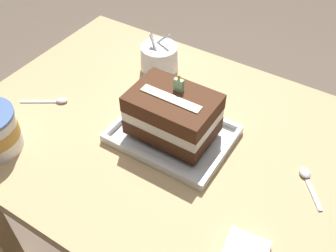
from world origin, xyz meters
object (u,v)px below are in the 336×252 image
Objects in this scene: foil_tray at (173,135)px; bowl_stack at (159,58)px; birthday_cake at (173,114)px; serving_spoon_by_bowls at (55,101)px; napkin_pile at (246,252)px; serving_spoon_near_tray at (307,177)px.

bowl_stack reaches higher than foil_tray.
serving_spoon_by_bowls is (-0.35, -0.06, -0.08)m from birthday_cake.
serving_spoon_by_bowls is at bearing 167.98° from napkin_pile.
serving_spoon_near_tray is at bearing 9.01° from birthday_cake.
serving_spoon_near_tray is at bearing 9.28° from serving_spoon_by_bowls.
serving_spoon_near_tray is 0.69m from serving_spoon_by_bowls.
serving_spoon_near_tray is 0.25m from napkin_pile.
serving_spoon_near_tray reaches higher than serving_spoon_by_bowls.
birthday_cake is (0.00, 0.00, 0.07)m from foil_tray.
bowl_stack is at bearing 60.35° from serving_spoon_by_bowls.
foil_tray is 0.30m from bowl_stack.
birthday_cake reaches higher than foil_tray.
birthday_cake reaches higher than bowl_stack.
bowl_stack is 0.64m from napkin_pile.
serving_spoon_near_tray is at bearing -18.55° from bowl_stack.
napkin_pile is (0.29, -0.20, -0.07)m from birthday_cake.
napkin_pile is at bearing -12.02° from serving_spoon_by_bowls.
bowl_stack is (-0.19, 0.23, -0.04)m from birthday_cake.
birthday_cake is 1.68× the size of bowl_stack.
bowl_stack is at bearing 161.45° from serving_spoon_near_tray.
foil_tray is 2.38× the size of bowl_stack.
foil_tray reaches higher than serving_spoon_near_tray.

